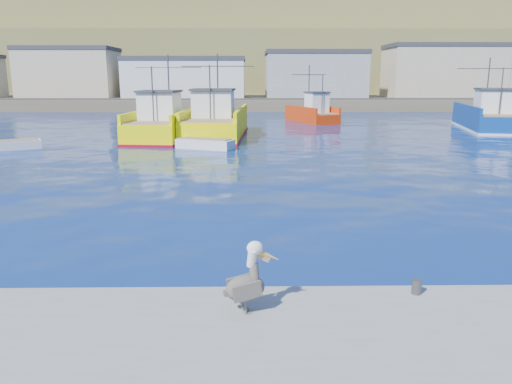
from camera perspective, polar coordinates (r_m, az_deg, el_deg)
ground at (r=13.59m, az=0.82°, el=-7.56°), size 260.00×260.00×0.00m
dock_bollards at (r=10.23m, az=4.83°, el=-10.82°), size 36.20×0.20×0.30m
far_shore at (r=121.99m, az=-0.74°, el=15.02°), size 200.00×81.00×24.00m
trawler_yellow_a at (r=40.65m, az=-10.29°, el=7.60°), size 5.38×12.15×6.58m
trawler_yellow_b at (r=41.04m, az=-4.57°, el=7.88°), size 5.99×12.88×6.69m
trawler_blue at (r=51.44m, az=25.02°, el=7.71°), size 6.51×12.52×6.59m
boat_orange at (r=54.52m, az=6.50°, el=8.99°), size 5.29×8.08×5.98m
skiff_left at (r=37.44m, az=-26.07°, el=4.77°), size 3.73×2.76×0.77m
skiff_mid at (r=34.19m, az=-5.83°, el=5.40°), size 4.13×2.80×0.85m
pelican at (r=9.35m, az=-1.00°, el=-10.27°), size 1.09×0.65×1.36m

